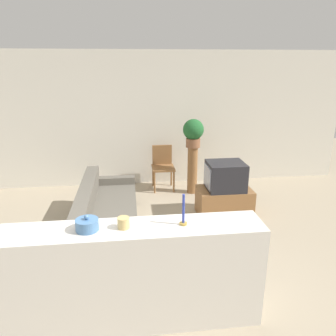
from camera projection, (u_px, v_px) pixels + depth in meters
The scene contains 12 objects.
ground_plane at pixel (135, 285), 3.78m from camera, with size 14.00×14.00×0.00m, color tan.
wall_back at pixel (129, 120), 6.61m from camera, with size 9.00×0.06×2.70m.
couch at pixel (106, 215), 4.94m from camera, with size 0.82×2.07×0.72m.
tv_stand at pixel (224, 202), 5.48m from camera, with size 0.89×0.54×0.46m.
television at pixel (225, 176), 5.34m from camera, with size 0.61×0.52×0.46m.
wooden_chair at pixel (163, 165), 6.58m from camera, with size 0.44×0.44×0.87m.
plant_stand at pixel (192, 170), 6.36m from camera, with size 0.19×0.19×0.93m.
potted_plant at pixel (193, 132), 6.13m from camera, with size 0.39×0.39×0.53m.
foreground_counter at pixel (134, 276), 3.11m from camera, with size 2.42×0.44×1.03m.
decorative_bowl at pixel (87, 225), 2.89m from camera, with size 0.21×0.21×0.15m.
candle_jar at pixel (123, 223), 2.93m from camera, with size 0.11×0.11×0.10m.
candlestick at pixel (183, 214), 2.98m from camera, with size 0.07×0.07×0.30m.
Camera 1 is at (0.00, -3.21, 2.45)m, focal length 35.00 mm.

